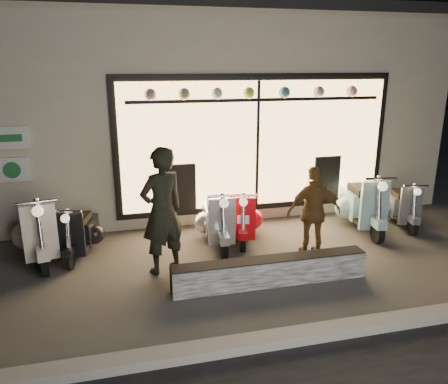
# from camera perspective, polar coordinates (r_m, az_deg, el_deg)

# --- Properties ---
(ground) EXTENTS (40.00, 40.00, 0.00)m
(ground) POSITION_cam_1_polar(r_m,az_deg,el_deg) (6.96, 2.74, -9.58)
(ground) COLOR #383533
(ground) RESTS_ON ground
(kerb) EXTENTS (40.00, 0.25, 0.12)m
(kerb) POSITION_cam_1_polar(r_m,az_deg,el_deg) (5.31, 9.20, -18.14)
(kerb) COLOR slate
(kerb) RESTS_ON ground
(shop_building) EXTENTS (10.20, 6.23, 4.20)m
(shop_building) POSITION_cam_1_polar(r_m,az_deg,el_deg) (11.16, -4.51, 11.52)
(shop_building) COLOR beige
(shop_building) RESTS_ON ground
(graffiti_barrier) EXTENTS (2.85, 0.28, 0.40)m
(graffiti_barrier) POSITION_cam_1_polar(r_m,az_deg,el_deg) (6.37, 6.08, -10.25)
(graffiti_barrier) COLOR black
(graffiti_barrier) RESTS_ON ground
(scooter_silver) EXTENTS (0.51, 1.42, 1.01)m
(scooter_silver) POSITION_cam_1_polar(r_m,az_deg,el_deg) (7.74, -0.92, -3.56)
(scooter_silver) COLOR black
(scooter_silver) RESTS_ON ground
(scooter_red) EXTENTS (0.67, 1.33, 0.95)m
(scooter_red) POSITION_cam_1_polar(r_m,az_deg,el_deg) (7.95, 2.50, -3.21)
(scooter_red) COLOR black
(scooter_red) RESTS_ON ground
(scooter_black) EXTENTS (0.58, 1.26, 0.90)m
(scooter_black) POSITION_cam_1_polar(r_m,az_deg,el_deg) (7.68, -18.16, -4.94)
(scooter_black) COLOR black
(scooter_black) RESTS_ON ground
(scooter_cream) EXTENTS (0.70, 1.56, 1.11)m
(scooter_cream) POSITION_cam_1_polar(r_m,az_deg,el_deg) (7.74, -23.01, -4.61)
(scooter_cream) COLOR black
(scooter_cream) RESTS_ON ground
(scooter_blue) EXTENTS (0.65, 1.58, 1.13)m
(scooter_blue) POSITION_cam_1_polar(r_m,az_deg,el_deg) (8.79, 17.40, -1.54)
(scooter_blue) COLOR black
(scooter_blue) RESTS_ON ground
(scooter_grey) EXTENTS (0.59, 1.27, 0.90)m
(scooter_grey) POSITION_cam_1_polar(r_m,az_deg,el_deg) (9.30, 21.98, -1.61)
(scooter_grey) COLOR black
(scooter_grey) RESTS_ON ground
(man) EXTENTS (0.83, 0.72, 1.93)m
(man) POSITION_cam_1_polar(r_m,az_deg,el_deg) (6.49, -8.08, -2.49)
(man) COLOR black
(man) RESTS_ON ground
(woman) EXTENTS (0.92, 0.46, 1.51)m
(woman) POSITION_cam_1_polar(r_m,az_deg,el_deg) (7.18, 11.65, -2.59)
(woman) COLOR brown
(woman) RESTS_ON ground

